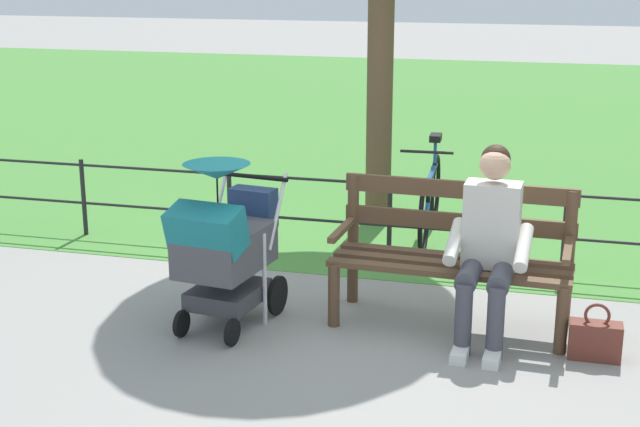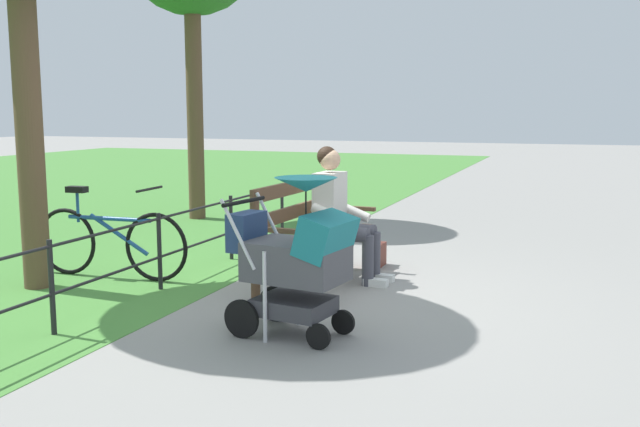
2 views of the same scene
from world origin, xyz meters
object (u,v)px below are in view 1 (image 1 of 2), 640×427
(bicycle, at_px, (430,199))
(person_on_bench, at_px, (489,240))
(handbag, at_px, (595,340))
(stroller, at_px, (225,243))
(park_bench, at_px, (453,249))

(bicycle, bearing_deg, person_on_bench, 107.65)
(handbag, bearing_deg, bicycle, -59.00)
(person_on_bench, relative_size, handbag, 3.45)
(handbag, bearing_deg, stroller, 2.24)
(park_bench, bearing_deg, bicycle, -77.39)
(park_bench, bearing_deg, stroller, 17.97)
(person_on_bench, height_order, stroller, person_on_bench)
(stroller, bearing_deg, park_bench, -162.03)
(park_bench, xyz_separation_m, bicycle, (0.42, -1.90, -0.16))
(bicycle, bearing_deg, stroller, 66.27)
(park_bench, xyz_separation_m, handbag, (-0.94, 0.38, -0.40))
(park_bench, distance_m, stroller, 1.54)
(stroller, distance_m, bicycle, 2.60)
(bicycle, bearing_deg, park_bench, 102.61)
(park_bench, relative_size, person_on_bench, 1.27)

